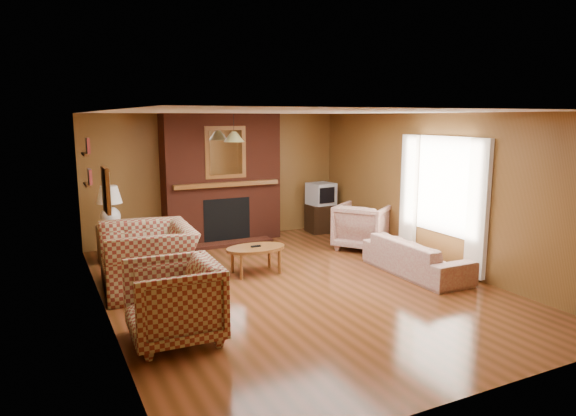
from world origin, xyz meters
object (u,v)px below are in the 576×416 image
floral_armchair (363,226)px  crt_tv (321,194)px  floral_sofa (416,257)px  table_lamp (110,204)px  side_table (112,244)px  coffee_table (256,250)px  tv_stand (321,218)px  plaid_armchair (174,302)px  plaid_loveseat (148,258)px  fireplace (222,179)px

floral_armchair → crt_tv: bearing=-36.2°
floral_sofa → table_lamp: (-4.00, 2.77, 0.69)m
side_table → table_lamp: table_lamp is taller
coffee_table → tv_stand: bearing=41.4°
plaid_armchair → tv_stand: 5.54m
table_lamp → tv_stand: table_lamp is taller
plaid_loveseat → floral_armchair: (3.89, 0.52, -0.03)m
fireplace → floral_armchair: (2.04, -1.69, -0.77)m
fireplace → plaid_armchair: size_ratio=2.54×
side_table → floral_armchair: bearing=-15.6°
table_lamp → plaid_loveseat: bearing=-81.5°
plaid_loveseat → table_lamp: size_ratio=2.03×
tv_stand → fireplace: bearing=178.2°
plaid_armchair → crt_tv: crt_tv is taller
coffee_table → crt_tv: (2.31, 2.03, 0.43)m
crt_tv → plaid_armchair: bearing=-136.3°
floral_armchair → tv_stand: 1.51m
tv_stand → crt_tv: size_ratio=1.07×
plaid_loveseat → table_lamp: 1.77m
fireplace → crt_tv: fireplace is taller
side_table → crt_tv: size_ratio=1.08×
plaid_armchair → side_table: (-0.15, 3.48, -0.14)m
coffee_table → table_lamp: 2.57m
plaid_armchair → coffee_table: 2.46m
plaid_armchair → table_lamp: 3.52m
floral_armchair → side_table: floral_armchair is taller
fireplace → floral_sofa: (1.90, -3.31, -0.92)m
floral_sofa → floral_armchair: size_ratio=2.02×
table_lamp → tv_stand: 4.22m
floral_armchair → table_lamp: (-4.14, 1.16, 0.55)m
plaid_loveseat → tv_stand: 4.40m
plaid_armchair → floral_armchair: size_ratio=1.06×
plaid_armchair → floral_armchair: (3.99, 2.32, -0.02)m
plaid_armchair → crt_tv: (4.00, 3.82, 0.37)m
floral_armchair → coffee_table: 2.36m
tv_stand → plaid_loveseat: bearing=-149.2°
crt_tv → plaid_loveseat: bearing=-152.6°
coffee_table → crt_tv: size_ratio=1.72×
floral_armchair → table_lamp: bearing=38.6°
plaid_armchair → side_table: 3.49m
fireplace → coffee_table: size_ratio=2.61×
coffee_table → crt_tv: crt_tv is taller
plaid_armchair → coffee_table: bearing=138.6°
coffee_table → side_table: (-1.84, 1.69, -0.07)m
floral_armchair → crt_tv: 1.55m
tv_stand → crt_tv: 0.51m
plaid_armchair → floral_sofa: size_ratio=0.52×
floral_armchair → side_table: size_ratio=1.54×
table_lamp → side_table: bearing=0.0°
coffee_table → side_table: size_ratio=1.58×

